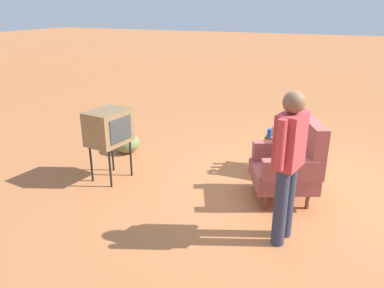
# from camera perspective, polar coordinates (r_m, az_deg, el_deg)

# --- Properties ---
(ground_plane) EXTENTS (60.00, 60.00, 0.00)m
(ground_plane) POSITION_cam_1_polar(r_m,az_deg,el_deg) (5.39, 14.76, -6.77)
(ground_plane) COLOR #B76B3D
(armchair) EXTENTS (1.01, 1.02, 1.06)m
(armchair) POSITION_cam_1_polar(r_m,az_deg,el_deg) (4.96, 14.89, -2.88)
(armchair) COLOR brown
(armchair) RESTS_ON ground
(side_table) EXTENTS (0.56, 0.56, 0.60)m
(side_table) POSITION_cam_1_polar(r_m,az_deg,el_deg) (5.76, 14.23, 0.65)
(side_table) COLOR black
(side_table) RESTS_ON ground
(tv_on_stand) EXTENTS (0.66, 0.52, 1.03)m
(tv_on_stand) POSITION_cam_1_polar(r_m,az_deg,el_deg) (5.39, -12.53, 2.45)
(tv_on_stand) COLOR black
(tv_on_stand) RESTS_ON ground
(person_standing) EXTENTS (0.56, 0.29, 1.64)m
(person_standing) POSITION_cam_1_polar(r_m,az_deg,el_deg) (3.90, 14.44, -2.31)
(person_standing) COLOR #2D3347
(person_standing) RESTS_ON ground
(bottle_short_clear) EXTENTS (0.06, 0.06, 0.20)m
(bottle_short_clear) POSITION_cam_1_polar(r_m,az_deg,el_deg) (5.91, 12.82, 3.17)
(bottle_short_clear) COLOR silver
(bottle_short_clear) RESTS_ON side_table
(bottle_tall_amber) EXTENTS (0.07, 0.07, 0.30)m
(bottle_tall_amber) POSITION_cam_1_polar(r_m,az_deg,el_deg) (5.78, 13.86, 3.21)
(bottle_tall_amber) COLOR brown
(bottle_tall_amber) RESTS_ON side_table
(soda_can_blue) EXTENTS (0.07, 0.07, 0.12)m
(soda_can_blue) POSITION_cam_1_polar(r_m,az_deg,el_deg) (5.53, 11.69, 1.64)
(soda_can_blue) COLOR blue
(soda_can_blue) RESTS_ON side_table
(soda_can_red) EXTENTS (0.07, 0.07, 0.12)m
(soda_can_red) POSITION_cam_1_polar(r_m,az_deg,el_deg) (5.68, 14.89, 1.86)
(soda_can_red) COLOR red
(soda_can_red) RESTS_ON side_table
(flower_vase) EXTENTS (0.15, 0.10, 0.27)m
(flower_vase) POSITION_cam_1_polar(r_m,az_deg,el_deg) (5.62, 13.17, 2.77)
(flower_vase) COLOR silver
(flower_vase) RESTS_ON side_table
(shrub_near) EXTENTS (0.44, 0.44, 0.34)m
(shrub_near) POSITION_cam_1_polar(r_m,az_deg,el_deg) (6.54, -9.89, 0.16)
(shrub_near) COLOR olive
(shrub_near) RESTS_ON ground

